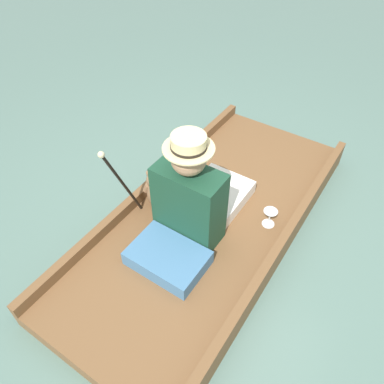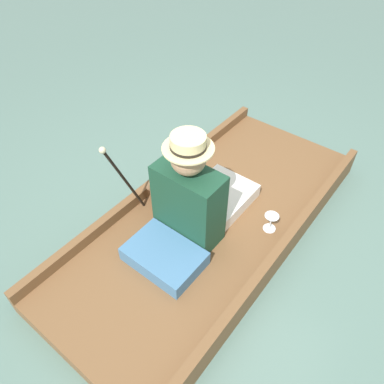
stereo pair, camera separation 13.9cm
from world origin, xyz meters
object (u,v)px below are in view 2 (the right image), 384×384
at_px(teddy_bear, 159,188).
at_px(seated_person, 197,195).
at_px(walking_cane, 121,175).
at_px(wine_glass, 271,219).

bearing_deg(teddy_bear, seated_person, -0.28).
relative_size(seated_person, walking_cane, 1.16).
distance_m(seated_person, wine_glass, 0.57).
distance_m(teddy_bear, wine_glass, 0.85).
height_order(teddy_bear, walking_cane, walking_cane).
height_order(seated_person, wine_glass, seated_person).
bearing_deg(seated_person, walking_cane, -149.32).
distance_m(seated_person, walking_cane, 0.52).
xyz_separation_m(wine_glass, walking_cane, (-0.88, -0.56, 0.32)).
xyz_separation_m(seated_person, teddy_bear, (-0.36, 0.00, -0.15)).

